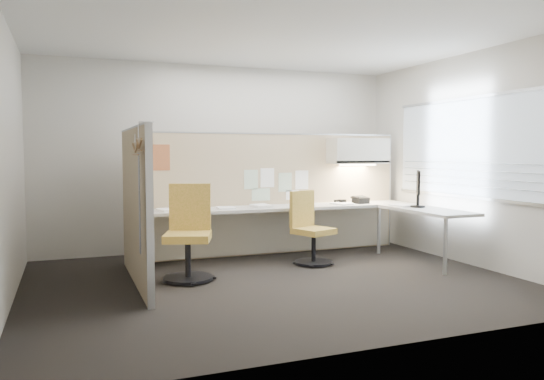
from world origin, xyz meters
name	(u,v)px	position (x,y,z in m)	size (l,w,h in m)	color
floor	(275,281)	(0.00, 0.00, -0.01)	(5.50, 4.50, 0.01)	black
ceiling	(275,35)	(0.00, 0.00, 2.80)	(5.50, 4.50, 0.01)	white
wall_back	(221,158)	(0.00, 2.25, 1.40)	(5.50, 0.02, 2.80)	beige
wall_front	(386,164)	(0.00, -2.25, 1.40)	(5.50, 0.02, 2.80)	beige
wall_left	(7,161)	(-2.75, 0.00, 1.40)	(0.02, 4.50, 2.80)	beige
wall_right	(467,159)	(2.75, 0.00, 1.40)	(0.02, 4.50, 2.80)	beige
window_pane	(466,148)	(2.73, 0.00, 1.55)	(0.01, 2.80, 1.30)	#99A8B1
partition_back	(270,194)	(0.55, 1.60, 0.88)	(4.10, 0.06, 1.75)	tan
partition_left	(136,207)	(-1.50, 0.50, 0.88)	(0.06, 2.20, 1.75)	tan
desk	(307,215)	(0.93, 1.13, 0.60)	(4.00, 2.07, 0.73)	beige
overhead_bin	(358,151)	(1.90, 1.39, 1.51)	(0.90, 0.36, 0.38)	beige
task_light_strip	(358,165)	(1.90, 1.39, 1.30)	(0.60, 0.06, 0.02)	#FFEABF
pinned_papers	(276,184)	(0.63, 1.57, 1.03)	(1.01, 0.00, 0.47)	#8CBF8C
poster	(159,158)	(-1.05, 1.57, 1.42)	(0.28, 0.00, 0.35)	orange
chair_left	(189,236)	(-0.91, 0.45, 0.51)	(0.65, 0.67, 1.10)	black
chair_right	(310,230)	(0.79, 0.74, 0.45)	(0.58, 0.60, 0.96)	black
monitor	(418,186)	(2.30, 0.44, 1.02)	(0.29, 0.41, 0.50)	black
phone	(360,200)	(1.86, 1.23, 0.78)	(0.24, 0.22, 0.12)	black
stapler	(338,201)	(1.58, 1.42, 0.76)	(0.14, 0.04, 0.05)	black
tape_dispenser	(343,201)	(1.60, 1.31, 0.76)	(0.10, 0.06, 0.06)	black
coat_hook	(138,158)	(-1.58, -0.44, 1.43)	(0.18, 0.42, 1.26)	silver
paper_stack_0	(168,210)	(-1.00, 1.21, 0.75)	(0.23, 0.30, 0.03)	white
paper_stack_1	(226,208)	(-0.22, 1.26, 0.74)	(0.23, 0.30, 0.02)	white
paper_stack_2	(261,206)	(0.26, 1.17, 0.75)	(0.23, 0.30, 0.04)	white
paper_stack_3	(304,205)	(0.97, 1.31, 0.74)	(0.23, 0.30, 0.02)	white
paper_stack_4	(342,204)	(1.52, 1.19, 0.74)	(0.23, 0.30, 0.02)	white
paper_stack_5	(402,205)	(2.19, 0.66, 0.74)	(0.23, 0.30, 0.02)	white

